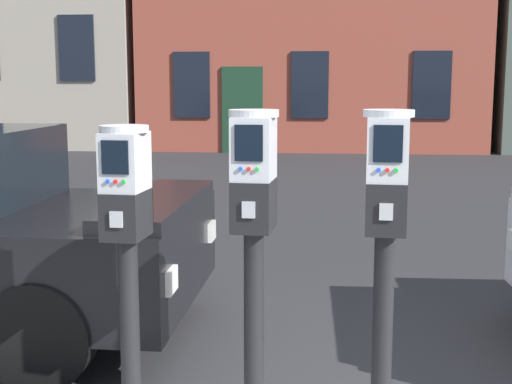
# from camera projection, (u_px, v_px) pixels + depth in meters

# --- Properties ---
(parking_meter_near_kerb) EXTENTS (0.23, 0.26, 1.41)m
(parking_meter_near_kerb) POSITION_uv_depth(u_px,v_px,m) (127.00, 224.00, 3.17)
(parking_meter_near_kerb) COLOR black
(parking_meter_near_kerb) RESTS_ON sidewalk_slab
(parking_meter_twin_adjacent) EXTENTS (0.23, 0.26, 1.49)m
(parking_meter_twin_adjacent) POSITION_uv_depth(u_px,v_px,m) (254.00, 216.00, 3.11)
(parking_meter_twin_adjacent) COLOR black
(parking_meter_twin_adjacent) RESTS_ON sidewalk_slab
(parking_meter_end_of_row) EXTENTS (0.23, 0.26, 1.49)m
(parking_meter_end_of_row) POSITION_uv_depth(u_px,v_px,m) (386.00, 218.00, 3.05)
(parking_meter_end_of_row) COLOR black
(parking_meter_end_of_row) RESTS_ON sidewalk_slab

